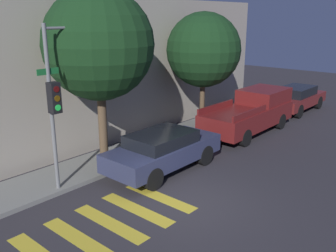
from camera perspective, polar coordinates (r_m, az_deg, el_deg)
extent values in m
plane|color=#2D2B30|center=(11.29, 2.43, -11.68)|extent=(60.00, 60.00, 0.00)
cube|color=slate|center=(14.02, -11.18, -5.87)|extent=(26.00, 2.03, 0.14)
cube|color=#A89E8E|center=(16.90, -21.10, 7.57)|extent=(26.00, 6.00, 6.07)
cube|color=gold|center=(9.93, -13.39, -16.41)|extent=(0.45, 2.60, 0.00)
cube|color=gold|center=(10.44, -8.84, -14.40)|extent=(0.45, 2.60, 0.00)
cube|color=gold|center=(11.00, -4.81, -12.51)|extent=(0.45, 2.60, 0.00)
cube|color=gold|center=(11.63, -1.25, -10.77)|extent=(0.45, 2.60, 0.00)
cylinder|color=slate|center=(11.58, -17.32, 1.94)|extent=(0.12, 0.12, 5.13)
cube|color=black|center=(11.30, -16.95, 4.14)|extent=(0.30, 0.30, 0.90)
cylinder|color=#4C0C0C|center=(11.12, -16.63, 5.39)|extent=(0.18, 0.02, 0.18)
cylinder|color=#593D0A|center=(11.17, -16.51, 4.04)|extent=(0.18, 0.02, 0.18)
cylinder|color=#26E54C|center=(11.23, -16.40, 2.69)|extent=(0.18, 0.02, 0.18)
cube|color=#19662D|center=(11.35, -17.84, 7.92)|extent=(0.70, 0.02, 0.18)
cylinder|color=slate|center=(11.79, -14.20, 14.34)|extent=(1.96, 0.08, 0.08)
sphere|color=#F9E5B2|center=(12.38, -10.35, 14.17)|extent=(0.36, 0.36, 0.36)
cube|color=#2D3351|center=(13.26, -0.68, -3.99)|extent=(4.51, 1.80, 0.63)
cube|color=black|center=(13.00, -1.02, -1.93)|extent=(2.34, 1.59, 0.43)
cylinder|color=black|center=(14.86, 0.58, -3.00)|extent=(0.75, 0.22, 0.75)
cylinder|color=black|center=(13.92, 5.68, -4.45)|extent=(0.75, 0.22, 0.75)
cylinder|color=black|center=(13.00, -7.50, -6.06)|extent=(0.75, 0.22, 0.75)
cylinder|color=black|center=(11.92, -2.25, -8.08)|extent=(0.75, 0.22, 0.75)
cube|color=maroon|center=(17.84, 12.01, 1.41)|extent=(5.49, 1.96, 0.85)
cube|color=maroon|center=(18.98, 14.41, 4.52)|extent=(2.47, 1.80, 0.68)
cube|color=maroon|center=(17.00, 7.31, 2.87)|extent=(2.75, 0.08, 0.28)
cube|color=maroon|center=(16.14, 12.39, 1.88)|extent=(2.75, 0.08, 0.28)
cylinder|color=black|center=(19.81, 12.13, 1.61)|extent=(0.75, 0.22, 0.75)
cylinder|color=black|center=(19.05, 16.79, 0.68)|extent=(0.75, 0.22, 0.75)
cylinder|color=black|center=(17.01, 6.49, -0.57)|extent=(0.75, 0.22, 0.75)
cylinder|color=black|center=(16.12, 11.69, -1.78)|extent=(0.75, 0.22, 0.75)
cube|color=maroon|center=(22.88, 19.02, 3.78)|extent=(4.64, 1.70, 0.57)
cube|color=black|center=(22.67, 19.03, 5.05)|extent=(2.41, 1.50, 0.50)
cylinder|color=black|center=(24.52, 18.62, 3.94)|extent=(0.75, 0.22, 0.75)
cylinder|color=black|center=(24.00, 21.95, 3.35)|extent=(0.75, 0.22, 0.75)
cylinder|color=black|center=(21.95, 15.67, 2.80)|extent=(0.75, 0.22, 0.75)
cylinder|color=black|center=(21.36, 19.33, 2.12)|extent=(0.75, 0.22, 0.75)
cylinder|color=brown|center=(13.58, -9.90, -0.20)|extent=(0.31, 0.31, 2.97)
sphere|color=#143316|center=(13.07, -10.53, 12.10)|extent=(3.78, 3.78, 3.78)
cylinder|color=brown|center=(17.90, 5.22, 3.31)|extent=(0.24, 0.24, 2.55)
sphere|color=#143316|center=(17.50, 5.43, 11.48)|extent=(3.41, 3.41, 3.41)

